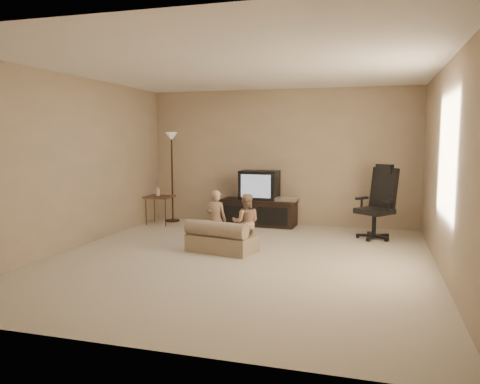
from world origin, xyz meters
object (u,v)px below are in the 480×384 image
Objects in this scene: side_table at (159,197)px; toddler_right at (246,222)px; office_chair at (377,212)px; toddler_left at (216,220)px; tv_stand at (259,203)px; floor_lamp at (172,157)px; child_sofa at (220,239)px.

toddler_right is at bearing -36.53° from side_table.
toddler_left is (-2.25, -1.40, 0.00)m from office_chair.
tv_stand reaches higher than toddler_left.
child_sofa is at bearing -51.25° from floor_lamp.
child_sofa is at bearing 17.21° from toddler_right.
toddler_right is at bearing -79.23° from tv_stand.
floor_lamp reaches higher than tv_stand.
child_sofa is (-0.03, -2.16, -0.24)m from tv_stand.
office_chair is at bearing -143.73° from toddler_left.
toddler_right reaches higher than side_table.
tv_stand reaches higher than child_sofa.
floor_lamp is at bearing 72.12° from side_table.
office_chair is 1.67× the size of side_table.
toddler_right reaches higher than child_sofa.
side_table is (-1.83, -0.41, 0.09)m from tv_stand.
toddler_left is 1.05× the size of toddler_right.
office_chair is 1.38× the size of toddler_left.
toddler_left is (-0.15, -2.00, 0.01)m from tv_stand.
office_chair is at bearing -7.95° from floor_lamp.
toddler_left is (-0.12, 0.17, 0.24)m from child_sofa.
office_chair reaches higher than child_sofa.
floor_lamp is (-1.72, -0.07, 0.83)m from tv_stand.
toddler_right is at bearing -172.76° from toddler_left.
child_sofa is 0.44m from toddler_right.
floor_lamp is at bearing -56.85° from toddler_right.
tv_stand reaches higher than side_table.
toddler_left is at bearing -10.37° from toddler_right.
child_sofa is at bearing -44.40° from side_table.
tv_stand is 1.91m from floor_lamp.
floor_lamp reaches higher than toddler_right.
floor_lamp is 2.00× the size of toddler_left.
office_chair is 1.17× the size of child_sofa.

